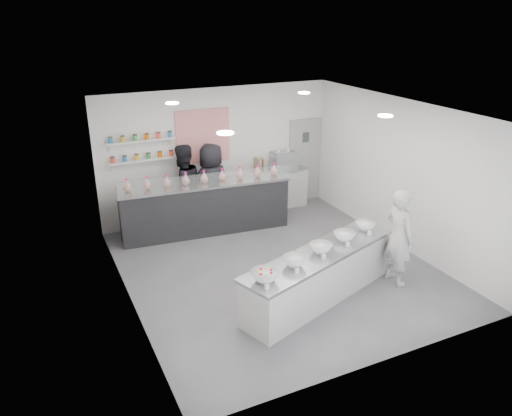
{
  "coord_description": "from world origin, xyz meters",
  "views": [
    {
      "loc": [
        -3.95,
        -7.38,
        4.61
      ],
      "look_at": [
        -0.26,
        0.4,
        1.14
      ],
      "focal_mm": 35.0,
      "sensor_mm": 36.0,
      "label": 1
    }
  ],
  "objects_px": {
    "espresso_ledge": "(281,189)",
    "espresso_machine": "(283,161)",
    "staff_left": "(183,188)",
    "prep_counter": "(319,276)",
    "woman_prep": "(399,237)",
    "back_bar": "(205,208)",
    "staff_right": "(212,185)"
  },
  "relations": [
    {
      "from": "staff_left",
      "to": "back_bar",
      "type": "bearing_deg",
      "value": 113.56
    },
    {
      "from": "espresso_machine",
      "to": "woman_prep",
      "type": "bearing_deg",
      "value": -88.58
    },
    {
      "from": "espresso_machine",
      "to": "woman_prep",
      "type": "relative_size",
      "value": 0.33
    },
    {
      "from": "woman_prep",
      "to": "staff_right",
      "type": "xyz_separation_m",
      "value": [
        -2.04,
        3.83,
        0.06
      ]
    },
    {
      "from": "back_bar",
      "to": "staff_left",
      "type": "height_order",
      "value": "staff_left"
    },
    {
      "from": "prep_counter",
      "to": "staff_left",
      "type": "distance_m",
      "value": 3.99
    },
    {
      "from": "prep_counter",
      "to": "staff_left",
      "type": "height_order",
      "value": "staff_left"
    },
    {
      "from": "back_bar",
      "to": "staff_left",
      "type": "distance_m",
      "value": 0.66
    },
    {
      "from": "staff_right",
      "to": "espresso_ledge",
      "type": "bearing_deg",
      "value": 172.72
    },
    {
      "from": "back_bar",
      "to": "staff_left",
      "type": "xyz_separation_m",
      "value": [
        -0.36,
        0.39,
        0.39
      ]
    },
    {
      "from": "back_bar",
      "to": "espresso_machine",
      "type": "distance_m",
      "value": 2.39
    },
    {
      "from": "espresso_ledge",
      "to": "espresso_machine",
      "type": "distance_m",
      "value": 0.7
    },
    {
      "from": "staff_right",
      "to": "prep_counter",
      "type": "bearing_deg",
      "value": 82.19
    },
    {
      "from": "espresso_machine",
      "to": "woman_prep",
      "type": "distance_m",
      "value": 4.11
    },
    {
      "from": "espresso_machine",
      "to": "staff_left",
      "type": "distance_m",
      "value": 2.61
    },
    {
      "from": "espresso_ledge",
      "to": "staff_left",
      "type": "xyz_separation_m",
      "value": [
        -2.55,
        -0.22,
        0.48
      ]
    },
    {
      "from": "prep_counter",
      "to": "back_bar",
      "type": "distance_m",
      "value": 3.49
    },
    {
      "from": "espresso_ledge",
      "to": "woman_prep",
      "type": "height_order",
      "value": "woman_prep"
    },
    {
      "from": "prep_counter",
      "to": "espresso_machine",
      "type": "bearing_deg",
      "value": 50.95
    },
    {
      "from": "back_bar",
      "to": "woman_prep",
      "type": "xyz_separation_m",
      "value": [
        2.33,
        -3.49,
        0.32
      ]
    },
    {
      "from": "espresso_ledge",
      "to": "staff_left",
      "type": "distance_m",
      "value": 2.6
    },
    {
      "from": "woman_prep",
      "to": "staff_right",
      "type": "bearing_deg",
      "value": 27.82
    },
    {
      "from": "woman_prep",
      "to": "espresso_ledge",
      "type": "bearing_deg",
      "value": 1.8
    },
    {
      "from": "staff_left",
      "to": "prep_counter",
      "type": "bearing_deg",
      "value": 87.52
    },
    {
      "from": "back_bar",
      "to": "espresso_ledge",
      "type": "height_order",
      "value": "back_bar"
    },
    {
      "from": "prep_counter",
      "to": "woman_prep",
      "type": "bearing_deg",
      "value": -22.71
    },
    {
      "from": "espresso_ledge",
      "to": "espresso_machine",
      "type": "xyz_separation_m",
      "value": [
        0.04,
        0.0,
        0.7
      ]
    },
    {
      "from": "espresso_machine",
      "to": "staff_right",
      "type": "distance_m",
      "value": 1.97
    },
    {
      "from": "espresso_machine",
      "to": "woman_prep",
      "type": "xyz_separation_m",
      "value": [
        0.1,
        -4.1,
        -0.29
      ]
    },
    {
      "from": "back_bar",
      "to": "staff_right",
      "type": "height_order",
      "value": "staff_right"
    },
    {
      "from": "espresso_machine",
      "to": "staff_right",
      "type": "bearing_deg",
      "value": -172.19
    },
    {
      "from": "staff_left",
      "to": "woman_prep",
      "type": "bearing_deg",
      "value": 105.49
    }
  ]
}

